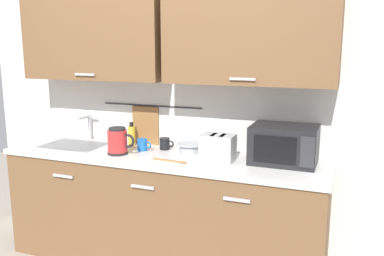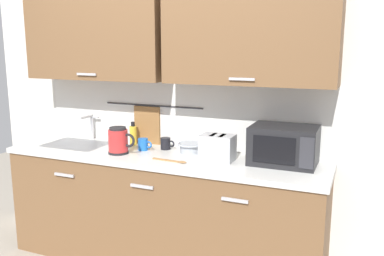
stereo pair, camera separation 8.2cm
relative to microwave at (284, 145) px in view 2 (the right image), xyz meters
name	(u,v)px [view 2 (the right image)]	position (x,y,z in m)	size (l,w,h in m)	color
counter_unit	(161,208)	(-0.92, -0.11, -0.58)	(2.53, 0.64, 0.90)	brown
back_wall_assembly	(174,71)	(-0.91, 0.12, 0.49)	(3.70, 0.41, 2.50)	silver
sink_faucet	(91,123)	(-1.73, 0.12, 0.01)	(0.09, 0.17, 0.22)	#B2B5BA
microwave	(284,145)	(0.00, 0.00, 0.00)	(0.46, 0.35, 0.27)	black
electric_kettle	(119,141)	(-1.23, -0.21, -0.03)	(0.23, 0.16, 0.21)	black
dish_soap_bottle	(133,135)	(-1.28, 0.08, -0.05)	(0.06, 0.06, 0.20)	yellow
mug_near_sink	(143,144)	(-1.11, -0.05, -0.09)	(0.12, 0.08, 0.09)	blue
mixing_bowl	(191,147)	(-0.73, 0.03, -0.09)	(0.21, 0.21, 0.08)	#A5ADB7
toaster	(217,148)	(-0.46, -0.10, -0.04)	(0.26, 0.17, 0.19)	#B7BABF
mug_by_kettle	(166,144)	(-0.95, 0.05, -0.09)	(0.12, 0.08, 0.09)	black
wooden_spoon	(174,161)	(-0.74, -0.26, -0.13)	(0.28, 0.05, 0.01)	#9E7042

